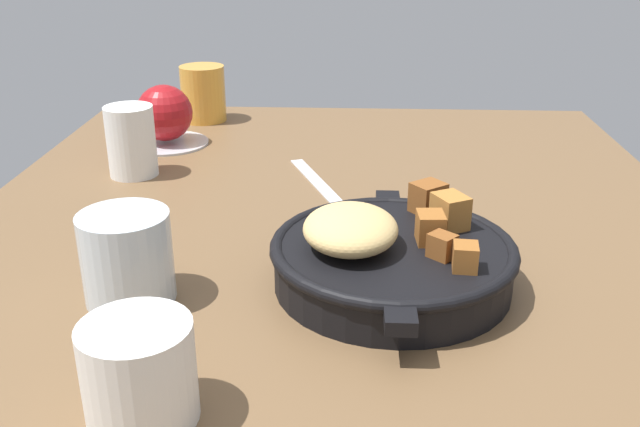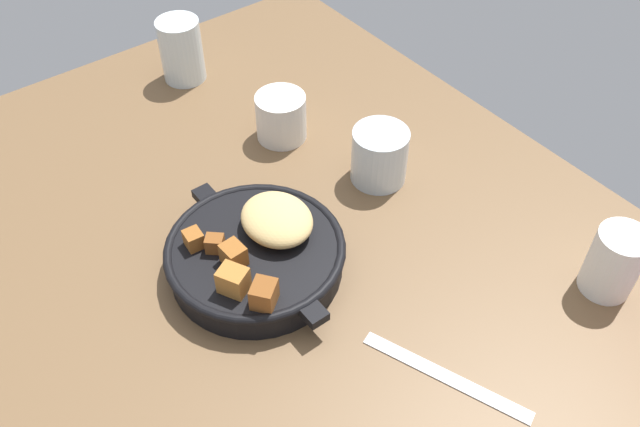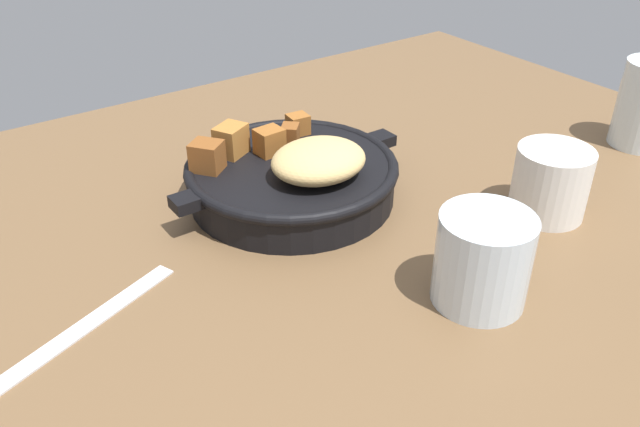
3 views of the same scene
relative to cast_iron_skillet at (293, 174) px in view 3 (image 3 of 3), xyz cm
name	(u,v)px [view 3 (image 3 of 3)]	position (x,y,z in cm)	size (l,w,h in cm)	color
ground_plane	(291,245)	(3.90, 5.50, -4.04)	(116.75, 80.97, 2.40)	brown
cast_iron_skillet	(293,174)	(0.00, 0.00, 0.00)	(26.04, 21.76, 7.40)	black
butter_knife	(78,330)	(24.84, 7.47, -2.66)	(19.27, 1.60, 0.36)	silver
water_glass_short	(483,260)	(-3.52, 22.34, 1.08)	(7.70, 7.70, 7.83)	silver
ceramic_mug_white	(551,182)	(-19.01, 16.88, 0.67)	(7.35, 7.35, 7.00)	silver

